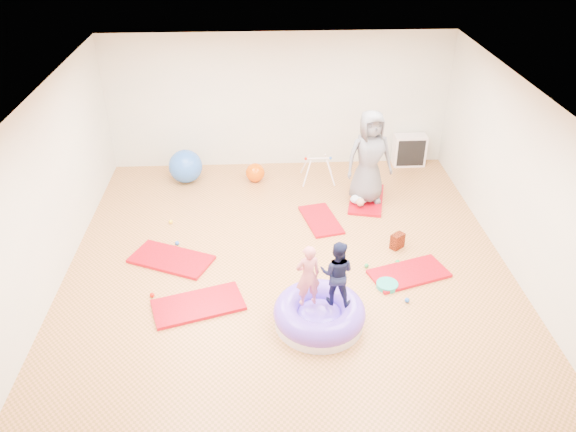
{
  "coord_description": "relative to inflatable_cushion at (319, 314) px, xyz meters",
  "views": [
    {
      "loc": [
        -0.38,
        -7.0,
        5.34
      ],
      "look_at": [
        0.0,
        0.3,
        0.9
      ],
      "focal_mm": 35.0,
      "sensor_mm": 36.0,
      "label": 1
    }
  ],
  "objects": [
    {
      "name": "ball_pit_balls",
      "position": [
        -0.48,
        1.45,
        -0.12
      ],
      "size": [
        3.89,
        2.44,
        0.07
      ],
      "color": "#C60E02",
      "rests_on": "ground"
    },
    {
      "name": "cube_shelf",
      "position": [
        2.41,
        4.91,
        0.18
      ],
      "size": [
        0.67,
        0.33,
        0.67
      ],
      "color": "white",
      "rests_on": "ground"
    },
    {
      "name": "inflatable_cushion",
      "position": [
        0.0,
        0.0,
        0.0
      ],
      "size": [
        1.28,
        1.28,
        0.4
      ],
      "rotation": [
        0.0,
        0.0,
        0.27
      ],
      "color": "white",
      "rests_on": "ground"
    },
    {
      "name": "gym_mat_front_left",
      "position": [
        -1.71,
        0.44,
        -0.13
      ],
      "size": [
        1.42,
        1.0,
        0.05
      ],
      "primitive_type": "cube",
      "rotation": [
        0.0,
        0.0,
        0.3
      ],
      "color": "#B20023",
      "rests_on": "ground"
    },
    {
      "name": "yellow_toy",
      "position": [
        -2.07,
        0.31,
        -0.14
      ],
      "size": [
        0.2,
        0.2,
        0.03
      ],
      "primitive_type": "cylinder",
      "color": "yellow",
      "rests_on": "ground"
    },
    {
      "name": "gym_mat_right",
      "position": [
        1.51,
        1.02,
        -0.13
      ],
      "size": [
        1.33,
        0.95,
        0.05
      ],
      "primitive_type": "cube",
      "rotation": [
        0.0,
        0.0,
        0.32
      ],
      "color": "#B20023",
      "rests_on": "ground"
    },
    {
      "name": "adult_caregiver",
      "position": [
        1.23,
        3.34,
        0.78
      ],
      "size": [
        0.95,
        0.7,
        1.78
      ],
      "primitive_type": "imported",
      "rotation": [
        0.0,
        0.0,
        0.17
      ],
      "color": "#5C5B63",
      "rests_on": "gym_mat_rear_right"
    },
    {
      "name": "room",
      "position": [
        -0.36,
        1.12,
        1.24
      ],
      "size": [
        7.01,
        8.01,
        2.81
      ],
      "color": "#CD804D",
      "rests_on": "ground"
    },
    {
      "name": "gym_mat_mid_left",
      "position": [
        -2.25,
        1.6,
        -0.13
      ],
      "size": [
        1.45,
        1.13,
        0.05
      ],
      "primitive_type": "cube",
      "rotation": [
        0.0,
        0.0,
        -0.43
      ],
      "color": "#B20023",
      "rests_on": "ground"
    },
    {
      "name": "exercise_ball_blue",
      "position": [
        -2.28,
        4.37,
        0.18
      ],
      "size": [
        0.67,
        0.67,
        0.67
      ],
      "primitive_type": "sphere",
      "color": "blue",
      "rests_on": "ground"
    },
    {
      "name": "infant",
      "position": [
        1.07,
        3.17,
        -0.01
      ],
      "size": [
        0.33,
        0.33,
        0.19
      ],
      "color": "silver",
      "rests_on": "gym_mat_rear_right"
    },
    {
      "name": "child_pink",
      "position": [
        -0.16,
        0.06,
        0.68
      ],
      "size": [
        0.39,
        0.3,
        0.94
      ],
      "primitive_type": "imported",
      "rotation": [
        0.0,
        0.0,
        3.38
      ],
      "color": "#DD6C77",
      "rests_on": "inflatable_cushion"
    },
    {
      "name": "backpack",
      "position": [
        1.49,
        1.78,
        -0.02
      ],
      "size": [
        0.27,
        0.25,
        0.27
      ],
      "primitive_type": "cube",
      "rotation": [
        0.0,
        0.0,
        0.65
      ],
      "color": "maroon",
      "rests_on": "ground"
    },
    {
      "name": "gym_mat_rear_right",
      "position": [
        1.25,
        3.4,
        -0.13
      ],
      "size": [
        0.88,
        1.33,
        0.05
      ],
      "primitive_type": "cube",
      "rotation": [
        0.0,
        0.0,
        1.34
      ],
      "color": "#B20023",
      "rests_on": "ground"
    },
    {
      "name": "gym_mat_center_back",
      "position": [
        0.3,
        2.69,
        -0.13
      ],
      "size": [
        0.77,
        1.17,
        0.04
      ],
      "primitive_type": "cube",
      "rotation": [
        0.0,
        0.0,
        1.8
      ],
      "color": "#B20023",
      "rests_on": "ground"
    },
    {
      "name": "child_navy",
      "position": [
        0.23,
        0.08,
        0.7
      ],
      "size": [
        0.55,
        0.48,
        0.97
      ],
      "primitive_type": "imported",
      "rotation": [
        0.0,
        0.0,
        2.86
      ],
      "color": "#131738",
      "rests_on": "inflatable_cushion"
    },
    {
      "name": "infant_play_gym",
      "position": [
        0.39,
        4.27,
        0.19
      ],
      "size": [
        0.67,
        0.64,
        0.51
      ],
      "rotation": [
        0.0,
        0.0,
        -0.16
      ],
      "color": "white",
      "rests_on": "ground"
    },
    {
      "name": "balance_disc",
      "position": [
        1.11,
        0.74,
        -0.12
      ],
      "size": [
        0.33,
        0.33,
        0.07
      ],
      "primitive_type": "cylinder",
      "color": "teal",
      "rests_on": "ground"
    },
    {
      "name": "exercise_ball_orange",
      "position": [
        -0.88,
        4.31,
        0.04
      ],
      "size": [
        0.39,
        0.39,
        0.39
      ],
      "primitive_type": "sphere",
      "color": "#DD4D00",
      "rests_on": "ground"
    }
  ]
}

